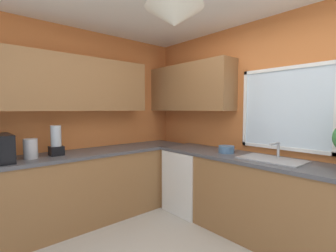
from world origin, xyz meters
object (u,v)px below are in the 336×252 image
(kettle, at_px, (31,149))
(dishwasher, at_px, (191,180))
(bowl, at_px, (226,149))
(blender_appliance, at_px, (56,142))
(sink_assembly, at_px, (272,159))

(kettle, bearing_deg, dishwasher, 71.59)
(kettle, xyz_separation_m, bowl, (1.22, 1.95, -0.07))
(dishwasher, distance_m, blender_appliance, 1.89)
(sink_assembly, distance_m, bowl, 0.58)
(dishwasher, height_order, sink_assembly, sink_assembly)
(bowl, height_order, blender_appliance, blender_appliance)
(kettle, height_order, bowl, kettle)
(bowl, bearing_deg, sink_assembly, 0.58)
(sink_assembly, relative_size, bowl, 3.33)
(blender_appliance, bearing_deg, sink_assembly, 42.61)
(kettle, bearing_deg, sink_assembly, 47.29)
(sink_assembly, bearing_deg, blender_appliance, -137.39)
(kettle, relative_size, sink_assembly, 0.34)
(sink_assembly, bearing_deg, kettle, -132.71)
(dishwasher, height_order, blender_appliance, blender_appliance)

